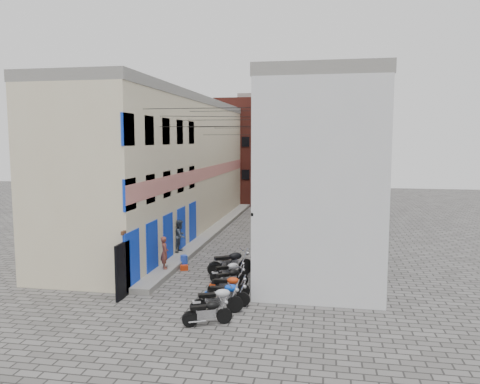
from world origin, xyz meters
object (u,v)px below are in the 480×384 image
Objects in this scene: motorcycle_a at (207,311)px; red_crate at (184,268)px; motorcycle_b at (217,299)px; motorcycle_e at (230,277)px; motorcycle_c at (226,293)px; person_b at (180,236)px; water_jug_far at (185,261)px; motorcycle_f at (229,270)px; motorcycle_g at (231,261)px; water_jug_near at (184,261)px; motorcycle_d at (229,285)px; person_a at (165,253)px.

red_crate is (-2.75, 6.27, -0.38)m from motorcycle_a.
motorcycle_e is at bearing 157.27° from motorcycle_b.
person_b reaches higher than motorcycle_c.
person_b is 3.58× the size of water_jug_far.
motorcycle_f is (-0.27, 4.89, 0.01)m from motorcycle_a.
motorcycle_e is 2.03m from motorcycle_g.
water_jug_near is at bearing -158.70° from motorcycle_f.
motorcycle_d reaches higher than water_jug_far.
motorcycle_a is 5.92m from motorcycle_g.
motorcycle_c is at bearing -57.55° from water_jug_near.
motorcycle_a is at bearing -5.45° from motorcycle_d.
motorcycle_e is 0.78× the size of motorcycle_g.
water_jug_far is (0.00, 0.11, -0.03)m from water_jug_near.
motorcycle_g is at bearing -111.23° from person_a.
motorcycle_c reaches higher than motorcycle_e.
red_crate is at bearing -128.71° from motorcycle_g.
motorcycle_e reaches higher than red_crate.
person_a is at bearing -112.52° from motorcycle_g.
motorcycle_g reaches higher than motorcycle_d.
motorcycle_c is at bearing -20.47° from motorcycle_g.
motorcycle_a is 1.00× the size of motorcycle_d.
motorcycle_d is 3.55× the size of water_jug_far.
person_b reaches higher than motorcycle_d.
person_a is 2.79× the size of water_jug_near.
person_b reaches higher than motorcycle_g.
motorcycle_f is at bearing -38.75° from water_jug_far.
water_jug_near is (-2.97, 6.95, -0.22)m from motorcycle_a.
motorcycle_d is at bearing 153.94° from motorcycle_b.
motorcycle_f is 1.01× the size of person_b.
water_jug_near is 0.11m from water_jug_far.
motorcycle_b reaches higher than motorcycle_d.
motorcycle_b is 1.08× the size of motorcycle_c.
motorcycle_b is 1.28× the size of person_a.
motorcycle_d is 3.14× the size of water_jug_near.
water_jug_far is (0.48, 1.55, -0.76)m from person_a.
motorcycle_f is 2.86m from red_crate.
motorcycle_g is at bearing -8.92° from red_crate.
motorcycle_c is at bearing -162.93° from person_a.
motorcycle_a reaches higher than motorcycle_e.
motorcycle_f reaches higher than water_jug_near.
motorcycle_d is (-0.13, 1.03, -0.03)m from motorcycle_c.
motorcycle_g reaches higher than water_jug_far.
water_jug_near is (0.78, -1.87, -0.84)m from person_b.
motorcycle_a is at bearing -67.18° from water_jug_far.
motorcycle_a is 3.57× the size of water_jug_far.
red_crate is (-2.84, 5.25, -0.44)m from motorcycle_b.
person_b is at bearing 112.68° from water_jug_near.
red_crate is at bearing -176.74° from motorcycle_b.
motorcycle_c is 5.32m from red_crate.
motorcycle_f is at bearing -134.49° from person_b.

